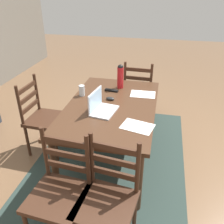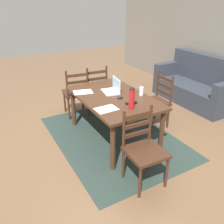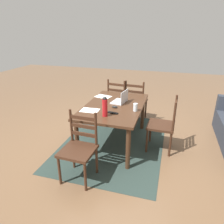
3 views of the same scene
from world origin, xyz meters
name	(u,v)px [view 3 (image 3 of 3)]	position (x,y,z in m)	size (l,w,h in m)	color
ground_plane	(114,142)	(0.00, 0.00, 0.00)	(14.00, 14.00, 0.00)	brown
area_rug	(114,141)	(0.00, 0.00, 0.00)	(2.48, 1.77, 0.01)	#283833
dining_table	(114,110)	(0.00, 0.00, 0.65)	(1.56, 0.98, 0.73)	#422819
chair_left_near	(119,100)	(-1.07, -0.20, 0.46)	(0.49, 0.49, 0.95)	#3D2316
chair_far_head	(163,125)	(0.00, 0.86, 0.46)	(0.46, 0.46, 0.95)	#3D2316
chair_right_near	(79,149)	(1.07, -0.19, 0.46)	(0.46, 0.46, 0.95)	#3D2316
chair_left_far	(136,101)	(-1.07, 0.19, 0.46)	(0.48, 0.48, 0.95)	#3D2316
laptop	(121,99)	(-0.16, 0.08, 0.79)	(0.35, 0.27, 0.23)	silver
water_bottle	(105,106)	(0.51, -0.01, 0.89)	(0.08, 0.08, 0.31)	red
drinking_glass	(135,107)	(0.18, 0.40, 0.80)	(0.07, 0.07, 0.13)	silver
computer_mouse	(115,107)	(0.13, 0.04, 0.75)	(0.06, 0.10, 0.03)	black
tv_remote	(113,113)	(0.38, 0.08, 0.74)	(0.04, 0.17, 0.02)	black
paper_stack_left	(103,97)	(-0.38, -0.34, 0.74)	(0.21, 0.30, 0.00)	white
paper_stack_right	(90,110)	(0.36, -0.31, 0.74)	(0.21, 0.30, 0.00)	white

